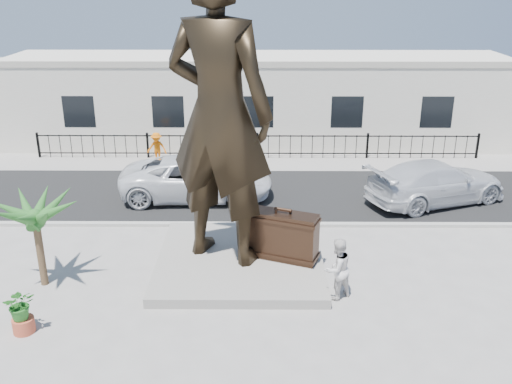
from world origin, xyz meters
TOP-DOWN VIEW (x-y plane):
  - ground at (0.00, 0.00)m, footprint 100.00×100.00m
  - street at (0.00, 8.00)m, footprint 40.00×7.00m
  - curb at (0.00, 4.50)m, footprint 40.00×0.25m
  - far_sidewalk at (0.00, 12.00)m, footprint 40.00×2.50m
  - plinth at (-0.50, 1.50)m, footprint 5.20×5.20m
  - fence at (0.00, 12.80)m, footprint 22.00×0.10m
  - building at (0.00, 17.00)m, footprint 28.00×7.00m
  - statue at (-1.07, 1.64)m, footprint 3.93×3.36m
  - suitcase at (0.83, 1.41)m, footprint 2.28×1.44m
  - tourist at (2.30, -0.43)m, footprint 1.13×1.07m
  - car_white at (-2.46, 7.34)m, footprint 6.21×2.96m
  - car_silver at (7.22, 6.92)m, footprint 6.31×4.38m
  - worker at (-4.90, 11.98)m, footprint 1.05×0.72m
  - palm_tree at (-6.32, 0.27)m, footprint 1.80×1.80m
  - planter at (-5.98, -2.18)m, footprint 0.56×0.56m
  - shrub at (-5.98, -2.18)m, footprint 0.96×0.90m

SIDE VIEW (x-z plane):
  - ground at x=0.00m, z-range 0.00..0.00m
  - palm_tree at x=-6.32m, z-range -1.60..1.60m
  - street at x=0.00m, z-range 0.00..0.01m
  - far_sidewalk at x=0.00m, z-range 0.00..0.02m
  - curb at x=0.00m, z-range 0.00..0.12m
  - plinth at x=-0.50m, z-range 0.00..0.30m
  - planter at x=-5.98m, z-range 0.00..0.40m
  - fence at x=0.00m, z-range 0.00..1.20m
  - worker at x=-4.90m, z-range 0.02..1.53m
  - shrub at x=-5.98m, z-range 0.40..1.26m
  - car_silver at x=7.22m, z-range 0.01..1.71m
  - car_white at x=-2.46m, z-range 0.01..1.72m
  - tourist at x=2.30m, z-range 0.00..1.83m
  - suitcase at x=0.83m, z-range 0.30..1.83m
  - building at x=0.00m, z-range 0.00..4.40m
  - statue at x=-1.07m, z-range 0.30..9.43m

